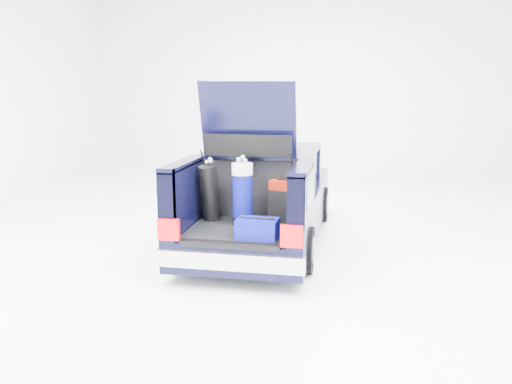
% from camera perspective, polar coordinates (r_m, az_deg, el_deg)
% --- Properties ---
extents(ground, '(14.00, 14.00, 0.00)m').
position_cam_1_polar(ground, '(8.55, 0.64, -5.14)').
color(ground, white).
rests_on(ground, ground).
extents(car, '(1.87, 4.65, 2.47)m').
position_cam_1_polar(car, '(8.49, 0.78, -0.58)').
color(car, black).
rests_on(car, ground).
extents(red_suitcase, '(0.41, 0.33, 0.60)m').
position_cam_1_polar(red_suitcase, '(7.22, 3.00, -1.01)').
color(red_suitcase, maroon).
rests_on(red_suitcase, car).
extents(black_golf_bag, '(0.32, 0.40, 0.86)m').
position_cam_1_polar(black_golf_bag, '(7.31, -4.88, -0.08)').
color(black_golf_bag, black).
rests_on(black_golf_bag, car).
extents(blue_golf_bag, '(0.30, 0.30, 0.92)m').
position_cam_1_polar(blue_golf_bag, '(7.08, -1.44, -0.14)').
color(blue_golf_bag, black).
rests_on(blue_golf_bag, car).
extents(blue_duffel, '(0.51, 0.34, 0.26)m').
position_cam_1_polar(blue_duffel, '(6.51, 0.14, -3.86)').
color(blue_duffel, '#04066A').
rests_on(blue_duffel, car).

